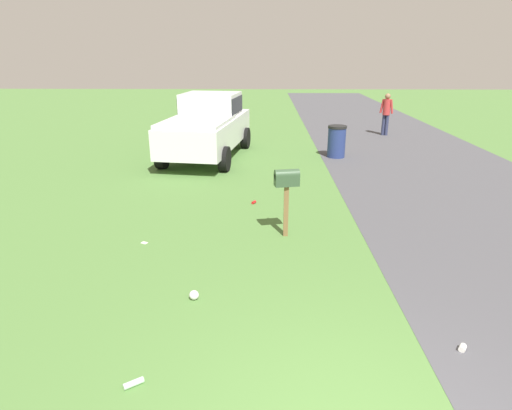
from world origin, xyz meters
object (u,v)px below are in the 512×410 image
(trash_bin, at_px, (337,141))
(pedestrian, at_px, (386,111))
(mailbox, at_px, (287,183))
(pickup_truck, at_px, (208,124))

(trash_bin, xyz_separation_m, pedestrian, (4.17, -2.72, 0.49))
(mailbox, relative_size, pickup_truck, 0.25)
(mailbox, height_order, pickup_truck, pickup_truck)
(pickup_truck, distance_m, pedestrian, 8.19)
(trash_bin, distance_m, pedestrian, 5.00)
(mailbox, bearing_deg, trash_bin, -28.59)
(trash_bin, height_order, pedestrian, pedestrian)
(pedestrian, bearing_deg, trash_bin, 172.52)
(mailbox, height_order, pedestrian, pedestrian)
(pickup_truck, bearing_deg, mailbox, -152.96)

